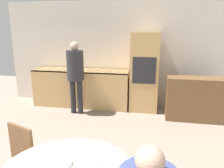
# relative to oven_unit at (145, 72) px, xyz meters

# --- Properties ---
(wall_back) EXTENTS (6.51, 0.05, 2.60)m
(wall_back) POSITION_rel_oven_unit_xyz_m (-0.37, 0.34, 0.37)
(wall_back) COLOR silver
(wall_back) RESTS_ON ground_plane
(kitchen_counter) EXTENTS (2.41, 0.60, 0.93)m
(kitchen_counter) POSITION_rel_oven_unit_xyz_m (-1.57, -0.01, -0.45)
(kitchen_counter) COLOR tan
(kitchen_counter) RESTS_ON ground_plane
(oven_unit) EXTENTS (0.65, 0.59, 1.86)m
(oven_unit) POSITION_rel_oven_unit_xyz_m (0.00, 0.00, 0.00)
(oven_unit) COLOR tan
(oven_unit) RESTS_ON ground_plane
(sideboard) EXTENTS (1.15, 0.45, 0.93)m
(sideboard) POSITION_rel_oven_unit_xyz_m (1.08, -0.42, -0.46)
(sideboard) COLOR brown
(sideboard) RESTS_ON ground_plane
(chair_far_left) EXTENTS (0.52, 0.52, 0.92)m
(chair_far_left) POSITION_rel_oven_unit_xyz_m (-1.23, -3.28, -0.42)
(chair_far_left) COLOR brown
(chair_far_left) RESTS_ON ground_plane
(person_standing) EXTENTS (0.38, 0.38, 1.65)m
(person_standing) POSITION_rel_oven_unit_xyz_m (-1.52, -0.54, 0.09)
(person_standing) COLOR #262628
(person_standing) RESTS_ON ground_plane
(bowl_centre) EXTENTS (0.15, 0.15, 0.04)m
(bowl_centre) POSITION_rel_oven_unit_xyz_m (-0.30, -3.59, -0.13)
(bowl_centre) COLOR silver
(bowl_centre) RESTS_ON dining_table
(bowl_far) EXTENTS (0.13, 0.13, 0.04)m
(bowl_far) POSITION_rel_oven_unit_xyz_m (-0.53, -3.55, -0.13)
(bowl_far) COLOR silver
(bowl_far) RESTS_ON dining_table
(salt_shaker) EXTENTS (0.03, 0.03, 0.09)m
(salt_shaker) POSITION_rel_oven_unit_xyz_m (-0.56, -3.68, -0.11)
(salt_shaker) COLOR white
(salt_shaker) RESTS_ON dining_table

